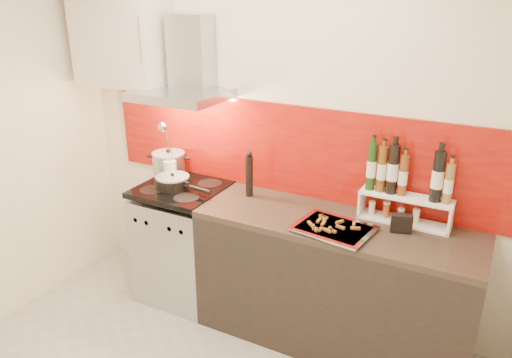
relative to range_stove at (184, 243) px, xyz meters
The scene contains 13 objects.
back_wall 1.15m from the range_stove, 23.53° to the left, with size 3.40×0.02×2.60m, color silver.
backsplash 1.12m from the range_stove, 21.33° to the left, with size 3.00×0.02×0.64m, color maroon.
range_stove is the anchor object (origin of this frame).
counter 1.20m from the range_stove, ahead, with size 1.80×0.60×0.90m.
range_hood 1.31m from the range_stove, 90.00° to the left, with size 0.62×0.50×0.61m.
upper_cabinet 1.61m from the range_stove, 166.72° to the left, with size 0.70×0.35×0.72m, color silver.
stock_pot 0.62m from the range_stove, 144.77° to the left, with size 0.25×0.25×0.22m.
saute_pan 0.52m from the range_stove, 133.45° to the right, with size 0.47×0.25×0.11m.
utensil_jar 0.62m from the range_stove, 156.60° to the left, with size 0.10×0.15×0.48m.
pepper_mill 0.81m from the range_stove, 12.30° to the left, with size 0.05×0.05×0.33m.
step_shelf 1.71m from the range_stove, ahead, with size 0.56×0.15×0.50m.
caddy_box 1.67m from the range_stove, ahead, with size 0.13×0.05×0.11m, color black.
baking_tray 1.31m from the range_stove, ahead, with size 0.50×0.41×0.03m.
Camera 1 is at (1.37, -1.64, 2.30)m, focal length 35.00 mm.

